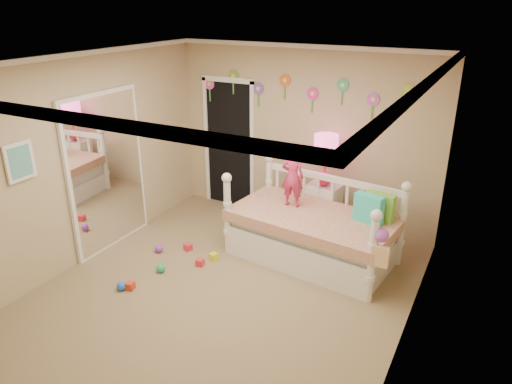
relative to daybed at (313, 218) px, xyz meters
The scene contains 18 objects.
floor 1.45m from the daybed, 116.94° to the right, with size 4.00×4.50×0.01m, color #7F684C.
ceiling 2.43m from the daybed, 116.94° to the right, with size 4.00×4.50×0.01m, color white.
back_wall 1.42m from the daybed, 119.83° to the left, with size 4.00×0.01×2.60m, color tan.
left_wall 2.96m from the daybed, 155.41° to the right, with size 0.01×4.50×2.60m, color tan.
right_wall 1.97m from the daybed, 40.55° to the right, with size 0.01×4.50×2.60m, color tan.
crown_molding 2.41m from the daybed, 116.94° to the right, with size 4.00×4.50×0.06m, color white, non-canonical shape.
daybed is the anchor object (origin of this frame).
pillow_turquoise 0.72m from the daybed, ahead, with size 0.36×0.13×0.36m, color #24B8A2.
pillow_lime 0.84m from the daybed, 16.75° to the left, with size 0.36×0.13×0.34m, color #71BF3A.
child 0.59m from the daybed, 161.51° to the left, with size 0.29×0.19×0.81m, color #CE2E60.
nightstand 0.76m from the daybed, 100.26° to the left, with size 0.45×0.34×0.75m, color white.
table_lamp 0.99m from the daybed, 100.26° to the left, with size 0.33×0.33×0.73m.
closet_doorway 2.18m from the daybed, 150.68° to the left, with size 0.90×0.04×2.07m, color black.
flower_decals 1.86m from the daybed, 123.67° to the left, with size 3.40×0.02×0.50m, color #B2668C, non-canonical shape.
mirror_closet 2.76m from the daybed, 160.82° to the right, with size 0.07×1.30×2.10m, color white.
wall_picture 3.46m from the daybed, 140.91° to the right, with size 0.05×0.34×0.42m, color white.
hanging_bag 1.18m from the daybed, 31.52° to the right, with size 0.20×0.16×0.36m, color beige, non-canonical shape.
toy_scatter 1.99m from the daybed, 140.76° to the right, with size 0.80×1.30×0.11m, color #996666, non-canonical shape.
Camera 1 is at (2.53, -3.99, 3.17)m, focal length 33.41 mm.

